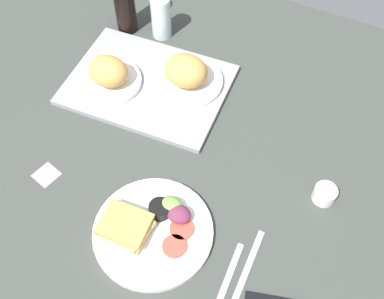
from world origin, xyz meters
TOP-DOWN VIEW (x-y plane):
  - ground_plane at (0.00, 0.00)cm, footprint 190.00×150.00cm
  - serving_tray at (-20.44, 19.80)cm, footprint 47.11×35.94cm
  - bread_plate_near at (-29.97, 14.70)cm, footprint 19.03×19.03cm
  - bread_plate_far at (-10.26, 24.31)cm, footprint 20.98×20.98cm
  - plate_with_salad at (2.42, -19.52)cm, footprint 28.09×28.09cm
  - drinking_glass at (-27.22, 41.29)cm, footprint 6.09×6.09cm
  - espresso_cup at (36.08, 6.55)cm, footprint 5.60×5.60cm
  - fork at (23.08, -21.94)cm, footprint 2.29×17.05cm
  - knife at (26.08, -17.94)cm, footprint 1.93×19.03cm
  - sticky_note at (-29.11, -17.81)cm, footprint 6.82×6.82cm

SIDE VIEW (x-z plane):
  - ground_plane at x=0.00cm, z-range -3.00..0.00cm
  - sticky_note at x=-29.11cm, z-range 0.00..0.12cm
  - fork at x=23.08cm, z-range 0.00..0.50cm
  - knife at x=26.08cm, z-range 0.00..0.50cm
  - serving_tray at x=-20.44cm, z-range 0.00..1.60cm
  - plate_with_salad at x=2.42cm, z-range -0.98..4.42cm
  - espresso_cup at x=36.08cm, z-range 0.00..4.00cm
  - bread_plate_near at x=-29.97cm, z-range 0.63..9.85cm
  - bread_plate_far at x=-10.26cm, z-range 0.55..10.40cm
  - drinking_glass at x=-27.22cm, z-range 0.00..13.65cm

